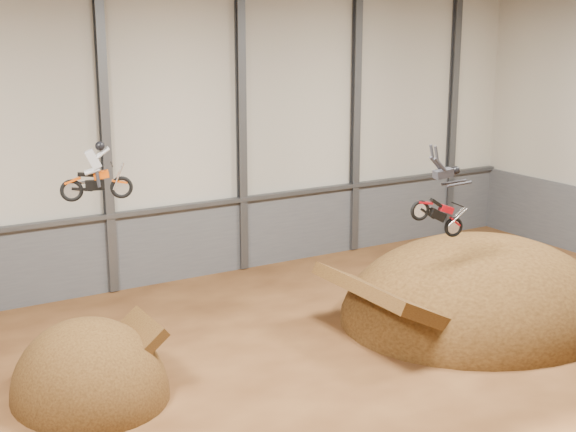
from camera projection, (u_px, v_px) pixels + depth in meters
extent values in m
plane|color=#482813|center=(367.00, 404.00, 25.77)|extent=(40.00, 40.00, 0.00)
cube|color=beige|center=(175.00, 133.00, 36.60)|extent=(40.00, 0.10, 14.00)
cube|color=#54565C|center=(179.00, 244.00, 37.76)|extent=(39.80, 0.18, 3.50)
cube|color=#47494F|center=(179.00, 207.00, 37.21)|extent=(39.80, 0.35, 0.20)
cube|color=#47494F|center=(105.00, 139.00, 34.77)|extent=(0.40, 0.36, 13.90)
cube|color=#47494F|center=(241.00, 128.00, 38.10)|extent=(0.40, 0.36, 13.90)
cube|color=#47494F|center=(355.00, 120.00, 41.43)|extent=(0.40, 0.36, 13.90)
cube|color=#47494F|center=(453.00, 112.00, 44.76)|extent=(0.40, 0.36, 13.90)
ellipsoid|color=#37210D|center=(91.00, 395.00, 26.36)|extent=(5.07, 5.85, 5.07)
ellipsoid|color=#37210D|center=(476.00, 317.00, 33.31)|extent=(11.75, 10.40, 6.78)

